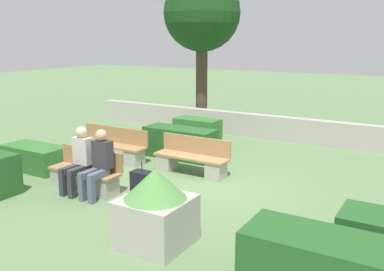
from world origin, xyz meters
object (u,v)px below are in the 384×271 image
Objects in this scene: bench_front at (85,175)px; planter_corner_left at (156,208)px; bench_right_side at (191,160)px; bench_left_side at (111,148)px; person_seated_woman at (98,161)px; suitcase at (142,187)px; tree_leftmost at (202,15)px; person_seated_man at (79,157)px.

planter_corner_left reaches higher than bench_front.
bench_left_side is at bearing -178.81° from bench_right_side.
bench_left_side is at bearing 139.35° from planter_corner_left.
person_seated_woman is 1.64× the size of suitcase.
tree_leftmost reaches higher than bench_left_side.
bench_right_side is at bearing 112.17° from planter_corner_left.
bench_right_side reaches higher than suitcase.
suitcase is (-1.19, 1.23, -0.27)m from planter_corner_left.
bench_right_side is (2.31, 0.09, -0.01)m from bench_left_side.
bench_right_side is at bearing 57.22° from bench_front.
bench_front is at bearing -123.93° from bench_right_side.
person_seated_woman is 7.84m from tree_leftmost.
planter_corner_left is at bearing -21.79° from person_seated_man.
bench_left_side is at bearing 115.84° from person_seated_man.
person_seated_man is (-1.31, -2.15, 0.42)m from bench_right_side.
bench_right_side is 0.34× the size of tree_leftmost.
bench_front is at bearing -177.97° from suitcase.
bench_left_side is at bearing -87.56° from tree_leftmost.
person_seated_woman is 1.12× the size of planter_corner_left.
tree_leftmost is (-2.63, 6.83, 3.47)m from suitcase.
tree_leftmost is at bearing 99.75° from person_seated_man.
tree_leftmost reaches higher than bench_front.
suitcase is at bearing -87.93° from bench_right_side.
person_seated_woman is 2.34m from planter_corner_left.
bench_front is 1.22× the size of person_seated_woman.
bench_right_side is 1.33× the size of person_seated_woman.
bench_front is 2.00× the size of suitcase.
person_seated_woman reaches higher than bench_left_side.
bench_right_side is at bearing -1.10° from bench_left_side.
person_seated_man is 0.26× the size of tree_leftmost.
planter_corner_left is at bearing -24.36° from bench_front.
person_seated_man is at bearing -122.58° from bench_right_side.
bench_right_side is at bearing 69.76° from person_seated_woman.
bench_front is 7.80m from tree_leftmost.
person_seated_woman is (1.52, -2.05, 0.41)m from bench_left_side.
bench_right_side is at bearing 93.21° from suitcase.
bench_front is 0.32× the size of tree_leftmost.
bench_front is 2.40m from bench_right_side.
bench_left_side is at bearing 126.42° from person_seated_woman.
person_seated_man is at bearing -80.25° from tree_leftmost.
bench_left_side is 1.51× the size of person_seated_man.
person_seated_man is at bearing 158.21° from planter_corner_left.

